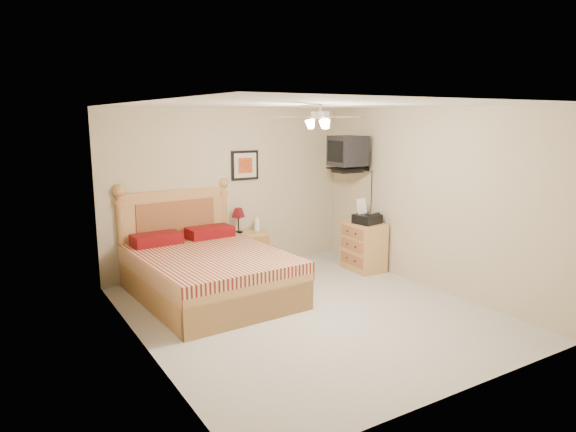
# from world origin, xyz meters

# --- Properties ---
(floor) EXTENTS (4.50, 4.50, 0.00)m
(floor) POSITION_xyz_m (0.00, 0.00, 0.00)
(floor) COLOR #AAA49A
(floor) RESTS_ON ground
(ceiling) EXTENTS (4.00, 4.50, 0.04)m
(ceiling) POSITION_xyz_m (0.00, 0.00, 2.50)
(ceiling) COLOR white
(ceiling) RESTS_ON ground
(wall_back) EXTENTS (4.00, 0.04, 2.50)m
(wall_back) POSITION_xyz_m (0.00, 2.25, 1.25)
(wall_back) COLOR tan
(wall_back) RESTS_ON ground
(wall_front) EXTENTS (4.00, 0.04, 2.50)m
(wall_front) POSITION_xyz_m (0.00, -2.25, 1.25)
(wall_front) COLOR tan
(wall_front) RESTS_ON ground
(wall_left) EXTENTS (0.04, 4.50, 2.50)m
(wall_left) POSITION_xyz_m (-2.00, 0.00, 1.25)
(wall_left) COLOR tan
(wall_left) RESTS_ON ground
(wall_right) EXTENTS (0.04, 4.50, 2.50)m
(wall_right) POSITION_xyz_m (2.00, 0.00, 1.25)
(wall_right) COLOR tan
(wall_right) RESTS_ON ground
(bed) EXTENTS (1.84, 2.35, 1.46)m
(bed) POSITION_xyz_m (-0.82, 1.12, 0.73)
(bed) COLOR #AF7640
(bed) RESTS_ON ground
(nightstand) EXTENTS (0.55, 0.41, 0.59)m
(nightstand) POSITION_xyz_m (0.21, 2.00, 0.30)
(nightstand) COLOR #C78A47
(nightstand) RESTS_ON ground
(table_lamp) EXTENTS (0.25, 0.25, 0.39)m
(table_lamp) POSITION_xyz_m (0.07, 2.08, 0.79)
(table_lamp) COLOR #5B0D13
(table_lamp) RESTS_ON nightstand
(lotion_bottle) EXTENTS (0.12, 0.12, 0.26)m
(lotion_bottle) POSITION_xyz_m (0.37, 2.03, 0.72)
(lotion_bottle) COLOR white
(lotion_bottle) RESTS_ON nightstand
(framed_picture) EXTENTS (0.46, 0.04, 0.46)m
(framed_picture) POSITION_xyz_m (0.27, 2.23, 1.62)
(framed_picture) COLOR black
(framed_picture) RESTS_ON wall_back
(dresser) EXTENTS (0.47, 0.66, 0.76)m
(dresser) POSITION_xyz_m (1.73, 1.05, 0.38)
(dresser) COLOR #AC703F
(dresser) RESTS_ON ground
(fax_machine) EXTENTS (0.41, 0.43, 0.37)m
(fax_machine) POSITION_xyz_m (1.71, 0.97, 0.95)
(fax_machine) COLOR black
(fax_machine) RESTS_ON dresser
(magazine_lower) EXTENTS (0.28, 0.33, 0.03)m
(magazine_lower) POSITION_xyz_m (1.74, 1.27, 0.77)
(magazine_lower) COLOR #B3AA91
(magazine_lower) RESTS_ON dresser
(magazine_upper) EXTENTS (0.24, 0.29, 0.02)m
(magazine_upper) POSITION_xyz_m (1.75, 1.30, 0.79)
(magazine_upper) COLOR tan
(magazine_upper) RESTS_ON magazine_lower
(wall_tv) EXTENTS (0.56, 0.46, 0.58)m
(wall_tv) POSITION_xyz_m (1.75, 1.34, 1.81)
(wall_tv) COLOR black
(wall_tv) RESTS_ON wall_right
(ceiling_fan) EXTENTS (1.14, 1.14, 0.28)m
(ceiling_fan) POSITION_xyz_m (0.00, -0.20, 2.36)
(ceiling_fan) COLOR silver
(ceiling_fan) RESTS_ON ceiling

